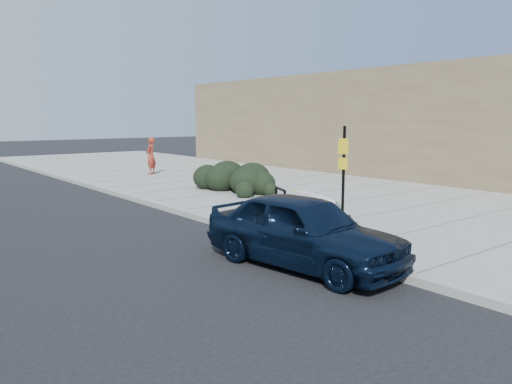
# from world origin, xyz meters

# --- Properties ---
(ground) EXTENTS (120.00, 120.00, 0.00)m
(ground) POSITION_xyz_m (0.00, 0.00, 0.00)
(ground) COLOR black
(ground) RESTS_ON ground
(sidewalk_near) EXTENTS (11.20, 50.00, 0.15)m
(sidewalk_near) POSITION_xyz_m (5.60, 5.00, 0.07)
(sidewalk_near) COLOR gray
(sidewalk_near) RESTS_ON ground
(curb_near) EXTENTS (0.22, 50.00, 0.17)m
(curb_near) POSITION_xyz_m (0.00, 5.00, 0.08)
(curb_near) COLOR #9E9E99
(curb_near) RESTS_ON ground
(building_near) EXTENTS (6.00, 36.00, 5.00)m
(building_near) POSITION_xyz_m (14.00, 3.00, 2.65)
(building_near) COLOR brown
(building_near) RESTS_ON sidewalk_near
(bench) EXTENTS (1.00, 1.96, 0.59)m
(bench) POSITION_xyz_m (2.50, 1.00, 0.61)
(bench) COLOR gray
(bench) RESTS_ON sidewalk_near
(bike_rack) EXTENTS (0.31, 0.66, 1.02)m
(bike_rack) POSITION_xyz_m (0.67, 0.30, 0.76)
(bike_rack) COLOR black
(bike_rack) RESTS_ON sidewalk_near
(sign_post) EXTENTS (0.13, 0.29, 2.53)m
(sign_post) POSITION_xyz_m (2.63, -0.00, 1.59)
(sign_post) COLOR black
(sign_post) RESTS_ON sidewalk_near
(hedge) EXTENTS (2.26, 3.82, 1.35)m
(hedge) POSITION_xyz_m (3.73, 6.27, 0.83)
(hedge) COLOR black
(hedge) RESTS_ON sidewalk_near
(sedan_navy) EXTENTS (2.22, 4.43, 1.45)m
(sedan_navy) POSITION_xyz_m (-0.80, -2.06, 0.72)
(sedan_navy) COLOR black
(sedan_navy) RESTS_ON ground
(pedestrian) EXTENTS (0.79, 0.76, 1.82)m
(pedestrian) POSITION_xyz_m (3.73, 13.40, 1.06)
(pedestrian) COLOR #9C3222
(pedestrian) RESTS_ON sidewalk_near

